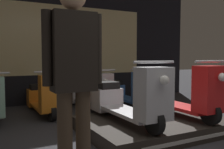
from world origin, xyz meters
TOP-DOWN VIEW (x-y plane):
  - shop_wall_back at (0.00, 4.20)m, footprint 7.29×0.09m
  - display_platform at (0.35, 1.14)m, footprint 2.13×1.55m
  - scooter_display_left at (-0.13, 1.08)m, footprint 0.58×1.69m
  - scooter_display_right at (0.83, 1.08)m, footprint 0.58×1.69m
  - scooter_backrow_1 at (-0.88, 3.03)m, footprint 0.58×1.69m
  - scooter_backrow_2 at (0.09, 3.03)m, footprint 0.58×1.69m
  - scooter_backrow_3 at (1.06, 3.03)m, footprint 0.58×1.69m
  - person_left_browsing at (-1.26, 0.14)m, footprint 0.53×0.23m

SIDE VIEW (x-z plane):
  - display_platform at x=0.35m, z-range 0.00..0.19m
  - scooter_backrow_1 at x=-0.88m, z-range -0.10..0.79m
  - scooter_backrow_2 at x=0.09m, z-range -0.10..0.79m
  - scooter_backrow_3 at x=1.06m, z-range -0.10..0.79m
  - scooter_display_left at x=-0.13m, z-range 0.09..0.99m
  - scooter_display_right at x=0.83m, z-range 0.09..0.99m
  - person_left_browsing at x=-1.26m, z-range 0.14..1.89m
  - shop_wall_back at x=0.00m, z-range 0.00..3.20m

